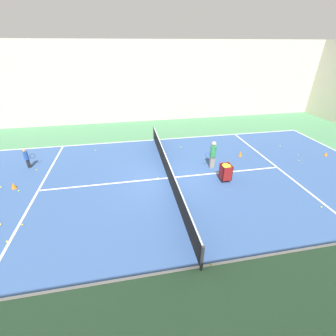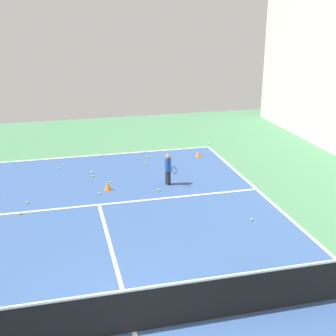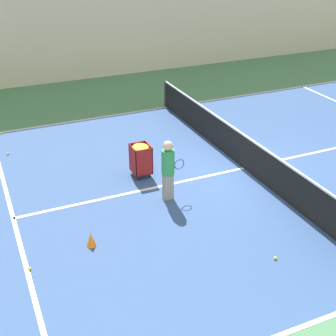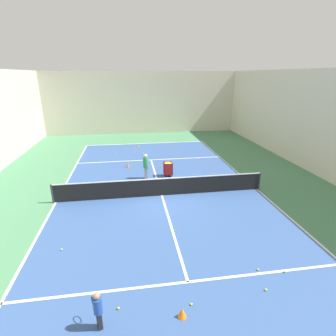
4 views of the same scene
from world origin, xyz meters
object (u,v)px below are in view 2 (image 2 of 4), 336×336
object	(u,v)px
training_cone_0	(198,154)
training_cone_1	(108,186)
player_near_baseline	(168,167)
tennis_net	(133,310)

from	to	relation	value
training_cone_0	training_cone_1	world-z (taller)	training_cone_1
player_near_baseline	training_cone_1	xyz separation A→B (m)	(2.18, -0.02, -0.50)
tennis_net	training_cone_0	bearing A→B (deg)	-114.05
training_cone_0	training_cone_1	xyz separation A→B (m)	(4.22, 2.82, 0.04)
tennis_net	training_cone_1	xyz separation A→B (m)	(-0.45, -7.63, -0.37)
tennis_net	training_cone_0	size ratio (longest dim) A/B	48.10
tennis_net	player_near_baseline	xyz separation A→B (m)	(-2.63, -7.61, 0.13)
player_near_baseline	training_cone_0	size ratio (longest dim) A/B	4.85
player_near_baseline	training_cone_0	world-z (taller)	player_near_baseline
training_cone_1	training_cone_0	bearing A→B (deg)	-146.25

